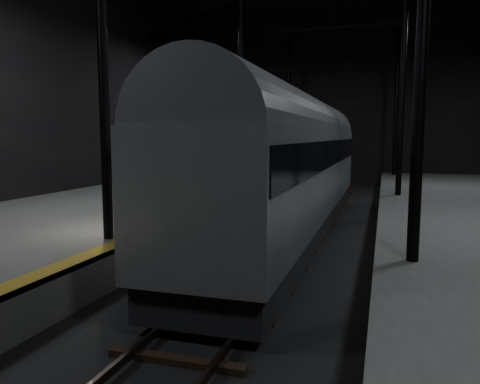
% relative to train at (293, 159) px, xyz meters
% --- Properties ---
extents(ground, '(44.00, 44.00, 0.00)m').
position_rel_train_xyz_m(ground, '(0.00, -2.09, -2.87)').
color(ground, black).
rests_on(ground, ground).
extents(platform_left, '(9.00, 43.80, 1.00)m').
position_rel_train_xyz_m(platform_left, '(-7.50, -2.09, -2.37)').
color(platform_left, '#4F4F4D').
rests_on(platform_left, ground).
extents(tactile_strip, '(0.50, 43.80, 0.01)m').
position_rel_train_xyz_m(tactile_strip, '(-3.25, -2.09, -1.86)').
color(tactile_strip, '#8B6019').
rests_on(tactile_strip, platform_left).
extents(track, '(2.40, 43.00, 0.24)m').
position_rel_train_xyz_m(track, '(0.00, -2.09, -2.80)').
color(track, '#3F3328').
rests_on(track, ground).
extents(train, '(2.88, 19.22, 5.14)m').
position_rel_train_xyz_m(train, '(0.00, 0.00, 0.00)').
color(train, '#94979B').
rests_on(train, ground).
extents(woman, '(0.66, 0.44, 1.77)m').
position_rel_train_xyz_m(woman, '(-4.52, -2.16, -0.98)').
color(woman, '#997C5E').
rests_on(woman, platform_left).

